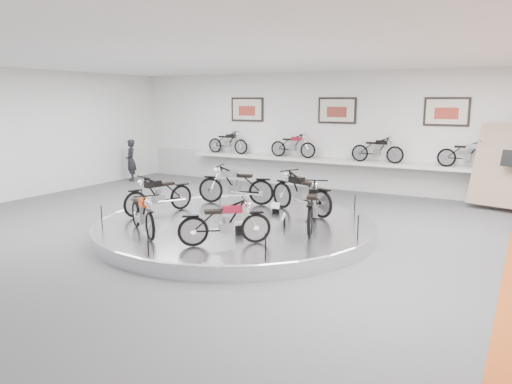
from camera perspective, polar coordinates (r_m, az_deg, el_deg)
The scene contains 21 objects.
floor at distance 11.38m, azimuth -3.18°, elevation -5.13°, with size 16.00×16.00×0.00m, color #4C4C4E.
ceiling at distance 11.00m, azimuth -3.40°, elevation 15.37°, with size 16.00×16.00×0.00m, color white.
wall_back at distance 17.32m, azimuth 9.22°, elevation 6.87°, with size 16.00×16.00×0.00m, color white.
dado_band at distance 17.45m, azimuth 9.06°, elevation 2.11°, with size 15.68×0.04×1.10m, color #BCBCBA.
display_platform at distance 11.59m, azimuth -2.40°, elevation -4.07°, with size 6.40×6.40×0.30m, color silver.
platform_rim at distance 11.56m, azimuth -2.41°, elevation -3.49°, with size 6.40×6.40×0.10m, color #B2B2BA.
shelf at distance 17.13m, azimuth 8.78°, elevation 3.48°, with size 11.00×0.55×0.10m, color silver.
poster_left at distance 18.73m, azimuth -1.02°, elevation 9.41°, with size 1.35×0.06×0.88m, color beige.
poster_center at distance 17.25m, azimuth 9.24°, elevation 9.18°, with size 1.35×0.06×0.88m, color beige.
poster_right at distance 16.40m, azimuth 20.95°, elevation 8.56°, with size 1.35×0.06×0.88m, color beige.
shelf_bike_a at distance 18.94m, azimuth -3.24°, elevation 5.52°, with size 1.22×0.42×0.73m, color black, non-canonical shape.
shelf_bike_b at distance 17.66m, azimuth 4.23°, elevation 5.14°, with size 1.22×0.42×0.73m, color maroon, non-canonical shape.
shelf_bike_c at distance 16.63m, azimuth 13.68°, elevation 4.54°, with size 1.22×0.42×0.73m, color black, non-canonical shape.
shelf_bike_d at distance 16.14m, azimuth 22.97°, elevation 3.82°, with size 1.22×0.42×0.73m, color silver, non-canonical shape.
bike_a at distance 10.84m, azimuth 6.50°, elevation -1.57°, with size 1.73×0.61×1.02m, color black, non-canonical shape.
bike_b at distance 12.32m, azimuth 5.18°, elevation -0.04°, with size 1.76×0.62×1.04m, color black, non-canonical shape.
bike_c at distance 13.35m, azimuth -2.34°, elevation 0.83°, with size 1.77×0.63×1.04m, color silver, non-canonical shape.
bike_d at distance 12.45m, azimuth -11.05°, elevation -0.25°, with size 1.64×0.58×0.96m, color black, non-canonical shape.
bike_e at distance 10.66m, azimuth -12.84°, elevation -2.35°, with size 1.50×0.53×0.88m, color #CA3000, non-canonical shape.
bike_f at distance 9.61m, azimuth -3.58°, elevation -3.45°, with size 1.54×0.54×0.90m, color maroon, non-canonical shape.
visitor at distance 19.51m, azimuth -14.11°, elevation 3.52°, with size 0.58×0.38×1.58m, color black.
Camera 1 is at (5.84, -9.27, 3.07)m, focal length 35.00 mm.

